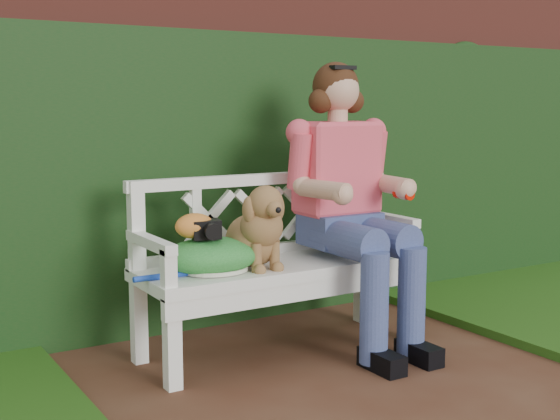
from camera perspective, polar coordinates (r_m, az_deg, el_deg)
ground at (r=3.26m, az=9.68°, el=-15.38°), size 60.00×60.00×0.00m
brick_wall at (r=4.59m, az=-5.78°, el=5.65°), size 10.00×0.30×2.20m
ivy_hedge at (r=4.42m, az=-4.50°, el=2.32°), size 10.00×0.18×1.70m
garden_bench at (r=3.95m, az=0.00°, el=-7.34°), size 1.62×0.72×0.48m
seated_woman at (r=4.04m, az=4.80°, el=0.68°), size 0.90×1.03×1.55m
dog at (r=3.73m, az=-1.89°, el=-1.15°), size 0.41×0.47×0.43m
tennis_racket at (r=3.64m, az=-5.27°, el=-4.57°), size 0.66×0.44×0.03m
green_bag at (r=3.67m, az=-5.23°, el=-3.38°), size 0.58×0.50×0.17m
camera_item at (r=3.61m, az=-5.68°, el=-1.47°), size 0.15×0.13×0.09m
baseball_glove at (r=3.62m, az=-6.53°, el=-1.21°), size 0.20×0.15×0.12m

